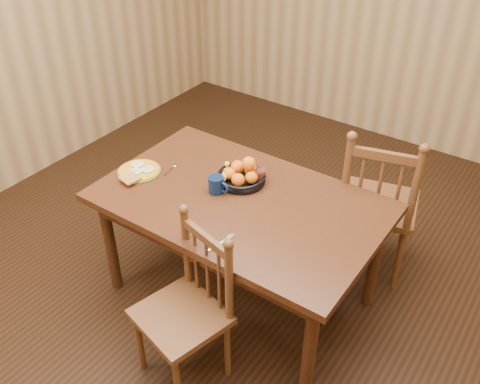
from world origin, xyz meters
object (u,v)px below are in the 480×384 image
Objects in this scene: fruit_bowl at (242,175)px; chair_far at (377,205)px; breakfast_plate at (139,171)px; chair_near at (187,310)px; dining_table at (240,211)px; coffee_mug at (217,185)px.

chair_far is at bearing 40.71° from fruit_bowl.
chair_near is at bearing -32.71° from breakfast_plate.
fruit_bowl is (0.56, 0.28, 0.03)m from breakfast_plate.
dining_table is 0.20m from coffee_mug.
coffee_mug is at bearing -173.12° from dining_table.
dining_table is 0.92m from chair_far.
dining_table is 5.41× the size of breakfast_plate.
chair_near is 0.73m from coffee_mug.
coffee_mug is at bearing 12.20° from breakfast_plate.
fruit_bowl is (-0.65, -0.56, 0.28)m from chair_far.
breakfast_plate is (-0.75, 0.48, 0.31)m from chair_near.
dining_table is at bearing 112.90° from chair_near.
chair_far is at bearing 34.64° from breakfast_plate.
coffee_mug reaches higher than breakfast_plate.
breakfast_plate is (-0.66, -0.13, 0.10)m from dining_table.
coffee_mug is (-0.71, -0.73, 0.29)m from chair_far.
dining_table is at bearing 11.01° from breakfast_plate.
chair_near is at bearing -76.08° from fruit_bowl.
dining_table is 5.52× the size of fruit_bowl.
breakfast_plate is at bearing 19.87° from chair_far.
breakfast_plate reaches higher than dining_table.
fruit_bowl is (0.06, 0.17, -0.00)m from coffee_mug.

